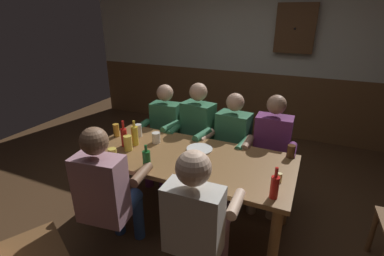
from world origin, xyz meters
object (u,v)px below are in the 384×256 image
at_px(person_5, 198,217).
at_px(table_candle, 280,178).
at_px(bottle_0, 135,135).
at_px(bottle_2, 147,159).
at_px(dining_table, 188,165).
at_px(person_2, 231,141).
at_px(pint_glass_0, 116,130).
at_px(pint_glass_3, 128,143).
at_px(pint_glass_1, 138,130).
at_px(wall_dart_cabinet, 295,28).
at_px(person_0, 163,130).
at_px(person_1, 194,132).
at_px(pint_glass_4, 156,138).
at_px(bottle_3, 124,137).
at_px(pint_glass_2, 291,151).
at_px(plate_0, 199,149).
at_px(person_4, 107,190).
at_px(bottle_1, 275,186).
at_px(person_3, 271,148).
at_px(pint_glass_5, 113,155).

distance_m(person_5, table_candle, 0.72).
relative_size(bottle_0, bottle_2, 1.25).
bearing_deg(dining_table, person_2, 72.73).
bearing_deg(pint_glass_0, pint_glass_3, -35.13).
bearing_deg(pint_glass_1, wall_dart_cabinet, 62.19).
bearing_deg(person_0, dining_table, 128.63).
distance_m(person_1, pint_glass_3, 0.87).
bearing_deg(pint_glass_4, bottle_3, -141.18).
height_order(table_candle, pint_glass_2, pint_glass_2).
bearing_deg(bottle_3, bottle_2, -31.15).
bearing_deg(pint_glass_2, plate_0, -166.04).
bearing_deg(pint_glass_3, person_2, 45.50).
bearing_deg(dining_table, table_candle, -7.40).
bearing_deg(person_4, person_0, 92.52).
height_order(person_1, bottle_1, person_1).
relative_size(person_3, table_candle, 15.07).
distance_m(person_0, pint_glass_5, 1.03).
bearing_deg(pint_glass_2, bottle_2, -148.21).
relative_size(dining_table, pint_glass_1, 14.09).
xyz_separation_m(dining_table, pint_glass_1, (-0.67, 0.19, 0.17)).
bearing_deg(person_5, pint_glass_3, 149.24).
height_order(pint_glass_1, pint_glass_4, pint_glass_1).
xyz_separation_m(bottle_3, wall_dart_cabinet, (1.22, 2.59, 0.91)).
relative_size(person_1, bottle_0, 4.90).
xyz_separation_m(bottle_0, bottle_3, (-0.08, -0.07, -0.00)).
relative_size(dining_table, wall_dart_cabinet, 2.72).
relative_size(pint_glass_1, pint_glass_2, 1.14).
xyz_separation_m(pint_glass_2, pint_glass_5, (-1.42, -0.72, 0.00)).
bearing_deg(plate_0, bottle_3, -162.34).
height_order(person_3, pint_glass_0, person_3).
distance_m(person_4, wall_dart_cabinet, 3.50).
xyz_separation_m(person_2, pint_glass_5, (-0.77, -1.03, 0.15)).
relative_size(person_3, pint_glass_5, 9.83).
bearing_deg(bottle_3, pint_glass_3, -34.11).
height_order(person_5, wall_dart_cabinet, wall_dart_cabinet).
height_order(bottle_1, pint_glass_1, bottle_1).
xyz_separation_m(pint_glass_0, pint_glass_2, (1.74, 0.27, -0.01)).
height_order(table_candle, bottle_2, bottle_2).
relative_size(person_4, plate_0, 4.92).
distance_m(person_4, plate_0, 0.93).
relative_size(person_3, bottle_2, 5.94).
relative_size(plate_0, bottle_3, 0.94).
xyz_separation_m(person_1, bottle_3, (-0.43, -0.73, 0.16)).
bearing_deg(person_5, pint_glass_0, 147.64).
bearing_deg(plate_0, person_5, -67.77).
distance_m(person_3, pint_glass_3, 1.46).
bearing_deg(plate_0, person_4, -118.05).
bearing_deg(person_4, dining_table, 51.53).
bearing_deg(table_candle, pint_glass_0, 173.28).
bearing_deg(pint_glass_0, pint_glass_2, 8.70).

